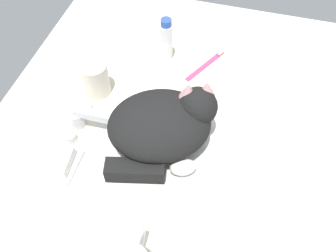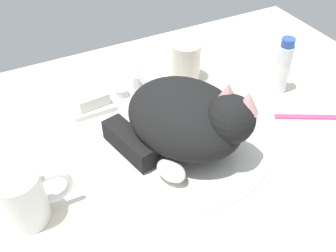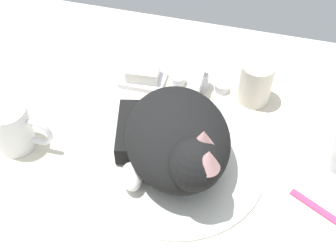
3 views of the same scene
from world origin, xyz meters
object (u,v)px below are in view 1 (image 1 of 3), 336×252
(cat, at_px, (164,124))
(toothbrush, at_px, (207,63))
(toothpaste_bottle, at_px, (166,41))
(faucet, at_px, (83,118))
(soap_bar, at_px, (60,161))
(rinse_cup, at_px, (96,79))

(cat, bearing_deg, toothbrush, -8.76)
(toothbrush, bearing_deg, toothpaste_bottle, 93.14)
(faucet, xyz_separation_m, cat, (0.00, -0.19, 0.04))
(cat, height_order, soap_bar, cat)
(rinse_cup, distance_m, toothpaste_bottle, 0.21)
(soap_bar, bearing_deg, cat, -58.43)
(faucet, bearing_deg, soap_bar, 179.12)
(faucet, relative_size, toothpaste_bottle, 0.93)
(faucet, height_order, toothbrush, faucet)
(soap_bar, relative_size, toothbrush, 0.48)
(cat, distance_m, rinse_cup, 0.23)
(toothbrush, bearing_deg, rinse_cup, 124.35)
(rinse_cup, bearing_deg, toothpaste_bottle, -39.42)
(rinse_cup, xyz_separation_m, toothpaste_bottle, (0.16, -0.13, 0.01))
(rinse_cup, bearing_deg, faucet, -174.80)
(rinse_cup, height_order, soap_bar, rinse_cup)
(faucet, height_order, cat, cat)
(cat, distance_m, toothbrush, 0.29)
(rinse_cup, xyz_separation_m, soap_bar, (-0.23, -0.01, -0.02))
(cat, xyz_separation_m, soap_bar, (-0.12, 0.20, -0.05))
(faucet, bearing_deg, toothpaste_bottle, -24.34)
(toothpaste_bottle, distance_m, toothbrush, 0.13)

